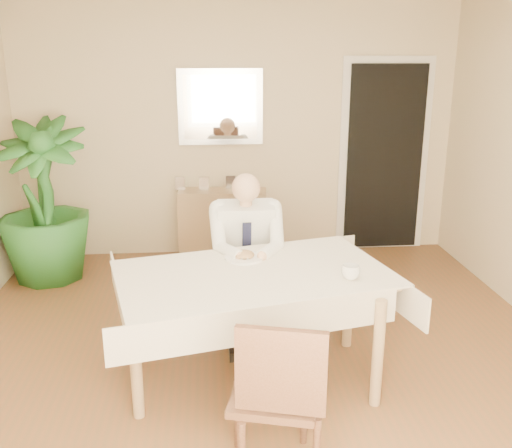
{
  "coord_description": "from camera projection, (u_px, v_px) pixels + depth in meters",
  "views": [
    {
      "loc": [
        -0.32,
        -3.4,
        2.1
      ],
      "look_at": [
        0.0,
        0.35,
        0.95
      ],
      "focal_mm": 40.0,
      "sensor_mm": 36.0,
      "label": 1
    }
  ],
  "objects": [
    {
      "name": "room",
      "position": [
        261.0,
        186.0,
        3.5
      ],
      "size": [
        5.0,
        5.02,
        2.6
      ],
      "color": "brown",
      "rests_on": "ground"
    },
    {
      "name": "window",
      "position": [
        381.0,
        400.0,
        1.1
      ],
      "size": [
        1.34,
        0.04,
        1.44
      ],
      "color": "white",
      "rests_on": "room"
    },
    {
      "name": "doorway",
      "position": [
        384.0,
        158.0,
        6.06
      ],
      "size": [
        0.96,
        0.07,
        2.1
      ],
      "color": "white",
      "rests_on": "ground"
    },
    {
      "name": "mirror",
      "position": [
        220.0,
        107.0,
        5.76
      ],
      "size": [
        0.86,
        0.04,
        0.76
      ],
      "color": "silver",
      "rests_on": "room"
    },
    {
      "name": "dining_table",
      "position": [
        254.0,
        285.0,
        3.63
      ],
      "size": [
        1.95,
        1.41,
        0.75
      ],
      "rotation": [
        0.0,
        0.0,
        0.23
      ],
      "color": "#997C4F",
      "rests_on": "ground"
    },
    {
      "name": "chair_far",
      "position": [
        245.0,
        256.0,
        4.51
      ],
      "size": [
        0.49,
        0.49,
        0.96
      ],
      "rotation": [
        0.0,
        0.0,
        0.09
      ],
      "color": "#472A1E",
      "rests_on": "ground"
    },
    {
      "name": "chair_near",
      "position": [
        277.0,
        392.0,
        2.77
      ],
      "size": [
        0.52,
        0.53,
        0.9
      ],
      "rotation": [
        0.0,
        0.0,
        -0.26
      ],
      "color": "#472A1E",
      "rests_on": "ground"
    },
    {
      "name": "seated_man",
      "position": [
        247.0,
        250.0,
        4.19
      ],
      "size": [
        0.48,
        0.72,
        1.24
      ],
      "color": "white",
      "rests_on": "ground"
    },
    {
      "name": "plate",
      "position": [
        244.0,
        258.0,
        3.84
      ],
      "size": [
        0.26,
        0.26,
        0.02
      ],
      "primitive_type": "cylinder",
      "color": "white",
      "rests_on": "dining_table"
    },
    {
      "name": "food",
      "position": [
        244.0,
        255.0,
        3.83
      ],
      "size": [
        0.14,
        0.14,
        0.06
      ],
      "primitive_type": "ellipsoid",
      "color": "brown",
      "rests_on": "dining_table"
    },
    {
      "name": "knife",
      "position": [
        251.0,
        258.0,
        3.78
      ],
      "size": [
        0.01,
        0.13,
        0.01
      ],
      "primitive_type": "cylinder",
      "rotation": [
        1.57,
        0.0,
        0.0
      ],
      "color": "silver",
      "rests_on": "dining_table"
    },
    {
      "name": "fork",
      "position": [
        239.0,
        259.0,
        3.77
      ],
      "size": [
        0.01,
        0.13,
        0.01
      ],
      "primitive_type": "cylinder",
      "rotation": [
        1.57,
        0.0,
        0.0
      ],
      "color": "silver",
      "rests_on": "dining_table"
    },
    {
      "name": "coffee_mug",
      "position": [
        351.0,
        272.0,
        3.49
      ],
      "size": [
        0.13,
        0.13,
        0.09
      ],
      "primitive_type": "imported",
      "rotation": [
        0.0,
        0.0,
        0.15
      ],
      "color": "white",
      "rests_on": "dining_table"
    },
    {
      "name": "sideboard",
      "position": [
        223.0,
        224.0,
        5.97
      ],
      "size": [
        0.92,
        0.39,
        0.72
      ],
      "primitive_type": "cube",
      "rotation": [
        0.0,
        0.0,
        -0.09
      ],
      "color": "#997C4F",
      "rests_on": "ground"
    },
    {
      "name": "photo_frame_left",
      "position": [
        180.0,
        183.0,
        5.85
      ],
      "size": [
        0.1,
        0.02,
        0.14
      ],
      "primitive_type": "cube",
      "color": "silver",
      "rests_on": "sideboard"
    },
    {
      "name": "photo_frame_center",
      "position": [
        204.0,
        184.0,
        5.85
      ],
      "size": [
        0.1,
        0.02,
        0.14
      ],
      "primitive_type": "cube",
      "color": "silver",
      "rests_on": "sideboard"
    },
    {
      "name": "photo_frame_right",
      "position": [
        231.0,
        182.0,
        5.9
      ],
      "size": [
        0.1,
        0.02,
        0.14
      ],
      "primitive_type": "cube",
      "color": "silver",
      "rests_on": "sideboard"
    },
    {
      "name": "potted_palm",
      "position": [
        43.0,
        201.0,
        5.28
      ],
      "size": [
        0.92,
        0.92,
        1.52
      ],
      "primitive_type": "imported",
      "rotation": [
        0.0,
        0.0,
        -0.09
      ],
      "color": "#1D521C",
      "rests_on": "ground"
    }
  ]
}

